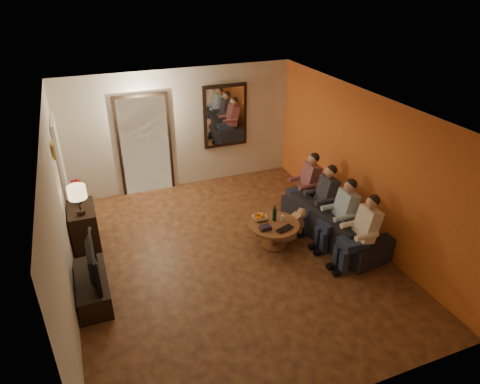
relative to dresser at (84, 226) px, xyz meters
name	(u,v)px	position (x,y,z in m)	size (l,w,h in m)	color
floor	(230,257)	(2.25, -1.34, -0.36)	(5.00, 6.00, 0.01)	#3F1B11
ceiling	(228,109)	(2.25, -1.34, 2.24)	(5.00, 6.00, 0.01)	white
back_wall	(181,130)	(2.25, 1.66, 0.94)	(5.00, 0.02, 2.60)	beige
front_wall	(334,319)	(2.25, -4.34, 0.94)	(5.00, 0.02, 2.60)	beige
left_wall	(60,220)	(-0.25, -1.34, 0.94)	(0.02, 6.00, 2.60)	beige
right_wall	(362,166)	(4.75, -1.34, 0.94)	(0.02, 6.00, 2.60)	beige
orange_accent	(362,166)	(4.74, -1.34, 0.94)	(0.01, 6.00, 2.60)	#CA6622
kitchen_doorway	(145,146)	(1.45, 1.64, 0.69)	(1.00, 0.06, 2.10)	#FFE0A5
door_trim	(145,146)	(1.45, 1.63, 0.69)	(1.12, 0.04, 2.22)	black
fridge_glimpse	(157,151)	(1.70, 1.65, 0.54)	(0.45, 0.03, 1.70)	silver
mirror_frame	(225,116)	(3.25, 1.62, 1.14)	(1.00, 0.05, 1.40)	black
mirror_glass	(226,116)	(3.25, 1.59, 1.14)	(0.86, 0.02, 1.26)	white
white_door	(63,172)	(-0.21, 0.96, 0.66)	(0.06, 0.85, 2.04)	white
framed_art	(53,150)	(-0.22, -0.04, 1.49)	(0.03, 0.28, 0.24)	#B28C33
art_canvas	(54,150)	(-0.21, -0.04, 1.49)	(0.01, 0.22, 0.18)	brown
dresser	(84,226)	(0.00, 0.00, 0.00)	(0.45, 0.81, 0.72)	black
table_lamp	(78,200)	(0.00, -0.22, 0.63)	(0.30, 0.30, 0.54)	beige
flower_vase	(78,191)	(0.00, 0.22, 0.58)	(0.14, 0.14, 0.44)	#AB1219
tv_stand	(93,288)	(0.00, -1.55, -0.17)	(0.45, 1.14, 0.38)	black
tv	(88,262)	(0.00, -1.55, 0.30)	(0.13, 0.98, 0.57)	black
sofa	(335,221)	(4.24, -1.44, -0.04)	(0.86, 2.20, 0.64)	black
person_a	(362,235)	(4.14, -2.34, 0.24)	(0.60, 0.40, 1.20)	tan
person_b	(341,217)	(4.14, -1.74, 0.24)	(0.60, 0.40, 1.20)	tan
person_c	(323,201)	(4.14, -1.14, 0.24)	(0.60, 0.40, 1.20)	tan
person_d	(307,187)	(4.14, -0.54, 0.24)	(0.60, 0.40, 1.20)	tan
dog	(292,225)	(3.50, -1.20, -0.08)	(0.56, 0.24, 0.56)	#B57953
coffee_table	(274,235)	(3.09, -1.30, -0.14)	(0.89, 0.89, 0.45)	brown
bowl	(260,218)	(2.91, -1.08, 0.12)	(0.26, 0.26, 0.06)	white
oranges	(260,215)	(2.91, -1.08, 0.19)	(0.20, 0.20, 0.08)	orange
wine_bottle	(275,213)	(3.14, -1.20, 0.24)	(0.07, 0.07, 0.31)	black
wine_glass	(282,218)	(3.27, -1.25, 0.14)	(0.06, 0.06, 0.10)	silver
book_stack	(265,227)	(2.87, -1.40, 0.12)	(0.20, 0.15, 0.07)	black
laptop	(287,230)	(3.19, -1.58, 0.10)	(0.33, 0.21, 0.03)	black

